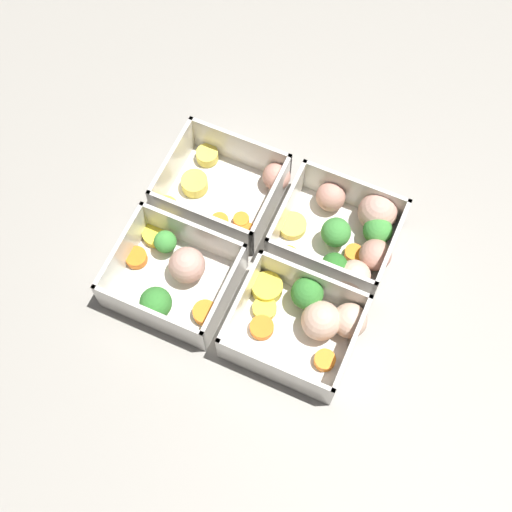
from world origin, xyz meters
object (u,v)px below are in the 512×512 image
(container_far_left, at_px, (307,320))
(container_far_right, at_px, (173,276))
(container_near_right, at_px, (226,188))
(container_near_left, at_px, (349,235))

(container_far_left, xyz_separation_m, container_far_right, (0.17, 0.01, -0.00))
(container_near_right, distance_m, container_far_left, 0.20)
(container_near_right, height_order, container_far_right, same)
(container_far_left, height_order, container_far_right, same)
(container_near_right, height_order, container_far_left, same)
(container_near_left, xyz_separation_m, container_near_right, (0.17, -0.00, -0.00))
(container_near_right, relative_size, container_far_right, 1.08)
(container_near_left, distance_m, container_near_right, 0.17)
(container_far_right, bearing_deg, container_near_left, -141.94)
(container_near_left, bearing_deg, container_far_right, 38.06)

